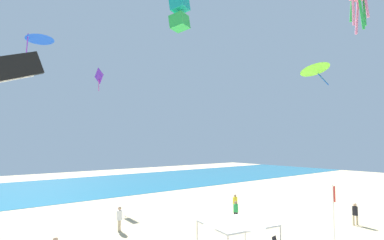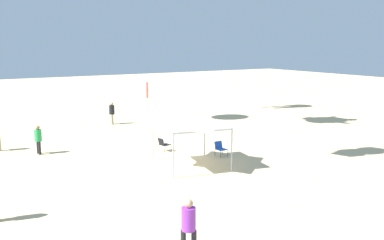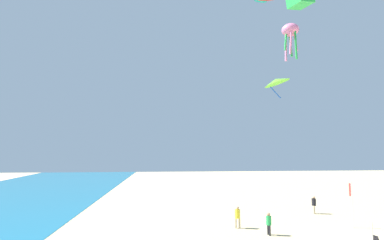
# 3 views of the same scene
# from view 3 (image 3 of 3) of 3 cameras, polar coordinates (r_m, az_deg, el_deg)

# --- Properties ---
(folding_chair_left_of_tent) EXTENTS (0.62, 0.70, 0.82)m
(folding_chair_left_of_tent) POSITION_cam_3_polar(r_m,az_deg,el_deg) (24.54, 32.97, -19.42)
(folding_chair_left_of_tent) COLOR black
(folding_chair_left_of_tent) RESTS_ON ground
(banner_flag) EXTENTS (0.36, 0.06, 3.76)m
(banner_flag) POSITION_cam_3_polar(r_m,az_deg,el_deg) (28.73, 29.10, -13.74)
(banner_flag) COLOR silver
(banner_flag) RESTS_ON ground
(person_kite_handler) EXTENTS (0.42, 0.48, 1.79)m
(person_kite_handler) POSITION_cam_3_polar(r_m,az_deg,el_deg) (25.67, 9.03, -18.19)
(person_kite_handler) COLOR #C6B28C
(person_kite_handler) RESTS_ON ground
(person_watching_sky) EXTENTS (0.45, 0.40, 1.68)m
(person_watching_sky) POSITION_cam_3_polar(r_m,az_deg,el_deg) (24.30, 14.99, -18.97)
(person_watching_sky) COLOR black
(person_watching_sky) RESTS_ON ground
(person_far_stroller) EXTENTS (0.42, 0.42, 1.76)m
(person_far_stroller) POSITION_cam_3_polar(r_m,az_deg,el_deg) (32.90, 23.04, -14.97)
(person_far_stroller) COLOR #C6B28C
(person_far_stroller) RESTS_ON ground
(kite_octopus_pink) EXTENTS (2.01, 2.01, 4.46)m
(kite_octopus_pink) POSITION_cam_3_polar(r_m,az_deg,el_deg) (37.89, 18.94, 16.23)
(kite_octopus_pink) COLOR pink
(kite_delta_lime) EXTENTS (3.11, 3.13, 2.35)m
(kite_delta_lime) POSITION_cam_3_polar(r_m,az_deg,el_deg) (32.23, 16.41, 7.41)
(kite_delta_lime) COLOR #66D82D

